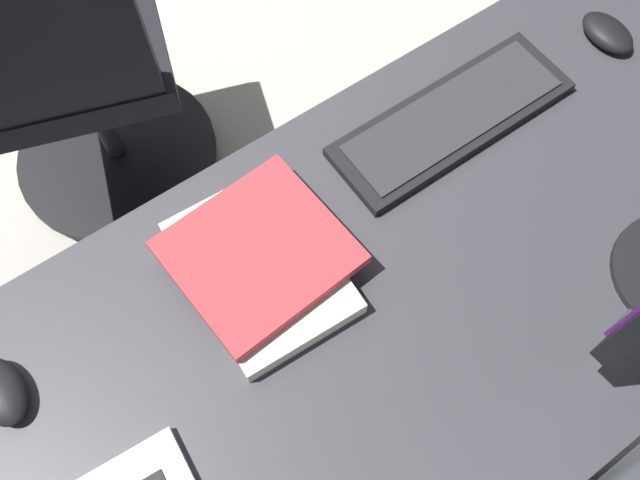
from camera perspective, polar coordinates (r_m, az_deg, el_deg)
desk at (r=1.00m, az=1.67°, el=-9.08°), size 2.27×0.69×0.73m
drawer_pedestal at (r=1.32m, az=3.84°, el=-12.67°), size 0.40×0.51×0.69m
keyboard_main at (r=1.12m, az=11.34°, el=10.30°), size 0.42×0.14×0.02m
mouse_main at (r=1.30m, az=23.64°, el=16.12°), size 0.06×0.10×0.03m
mouse_spare at (r=1.00m, az=-25.93°, el=-11.73°), size 0.06×0.10×0.03m
book_stack_near at (r=0.96m, az=-5.24°, el=-1.87°), size 0.25×0.28×0.05m
office_chair at (r=1.61m, az=-20.73°, el=12.96°), size 0.56×0.60×0.97m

